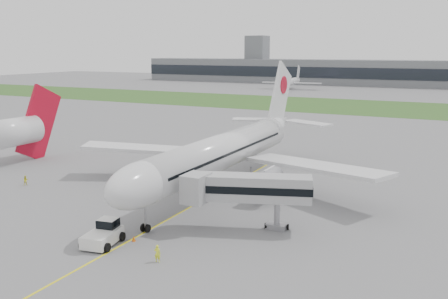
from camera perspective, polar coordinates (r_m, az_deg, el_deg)
The scene contains 14 objects.
ground at distance 68.78m, azimuth -1.70°, elevation -5.41°, with size 600.00×600.00×0.00m, color slate.
apron_markings at distance 64.62m, azimuth -3.80°, elevation -6.55°, with size 70.00×70.00×0.04m, color yellow, non-canonical shape.
grass_strip at distance 181.83m, azimuth 16.45°, elevation 4.65°, with size 600.00×50.00×0.02m, color #2D5B22.
terminal_building at distance 289.88m, azimuth 20.43°, elevation 8.14°, with size 320.00×22.30×14.00m.
control_tower at distance 314.94m, azimuth 3.77°, elevation 7.75°, with size 12.00×12.00×56.00m, color gray, non-canonical shape.
airliner at distance 71.61m, azimuth 0.10°, elevation -0.06°, with size 48.13×53.95×17.88m.
pushback_tug at distance 53.91m, azimuth -13.56°, elevation -9.31°, with size 3.85×5.09×2.41m.
jet_bridge at distance 55.23m, azimuth 2.31°, elevation -4.48°, with size 13.52×8.00×6.46m.
safety_cone_left at distance 53.69m, azimuth -14.26°, elevation -10.35°, with size 0.44×0.44×0.61m, color #DF5A0B.
safety_cone_right at distance 54.19m, azimuth -10.27°, elevation -9.99°, with size 0.42×0.42×0.58m, color #DF5A0B.
ground_crew_near at distance 48.72m, azimuth -7.62°, elevation -11.68°, with size 0.63×0.42×1.73m, color #EDFB29.
ground_crew_far at distance 79.78m, azimuth -21.71°, elevation -3.31°, with size 0.73×0.57×1.50m, color yellow.
neighbor_aircraft at distance 94.90m, azimuth -22.78°, elevation 1.93°, with size 5.00×17.63×14.48m.
distant_aircraft_left at distance 255.20m, azimuth 7.71°, elevation 6.82°, with size 29.92×26.40×11.44m, color silver, non-canonical shape.
Camera 1 is at (31.09, -58.05, 19.88)m, focal length 40.00 mm.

